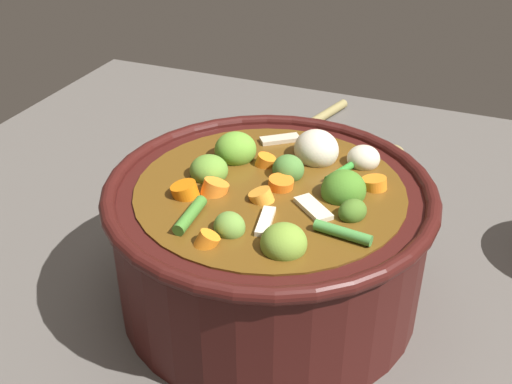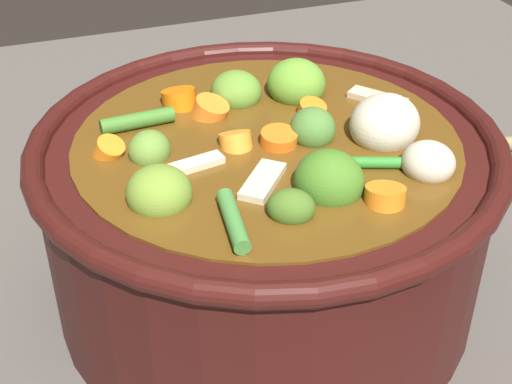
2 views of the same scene
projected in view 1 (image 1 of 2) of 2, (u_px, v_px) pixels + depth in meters
name	position (u px, v px, depth m)	size (l,w,h in m)	color
ground_plane	(268.00, 294.00, 0.66)	(1.10, 1.10, 0.00)	#514C47
cooking_pot	(269.00, 238.00, 0.62)	(0.32, 0.32, 0.16)	#38110F
wooden_spoon	(344.00, 143.00, 0.94)	(0.21, 0.25, 0.02)	olive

